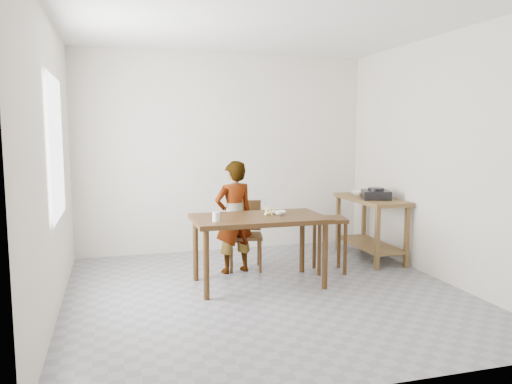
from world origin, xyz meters
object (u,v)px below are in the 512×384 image
object	(u,v)px
dining_table	(259,251)
dining_chair	(245,236)
prep_counter	(370,228)
stool	(329,245)
child	(234,217)

from	to	relation	value
dining_table	dining_chair	bearing A→B (deg)	88.24
prep_counter	dining_chair	size ratio (longest dim) A/B	1.48
prep_counter	stool	bearing A→B (deg)	-150.24
child	dining_chair	distance (m)	0.31
dining_chair	stool	bearing A→B (deg)	-9.15
dining_table	child	distance (m)	0.63
child	stool	distance (m)	1.17
dining_table	dining_chair	xyz separation A→B (m)	(0.02, 0.63, 0.03)
prep_counter	stool	size ratio (longest dim) A/B	1.86
dining_table	stool	xyz separation A→B (m)	(0.95, 0.26, -0.05)
dining_chair	stool	distance (m)	1.00
prep_counter	dining_chair	xyz separation A→B (m)	(-1.70, -0.07, 0.01)
dining_chair	prep_counter	bearing A→B (deg)	15.09
stool	dining_table	bearing A→B (deg)	-164.76
child	dining_chair	size ratio (longest dim) A/B	1.62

